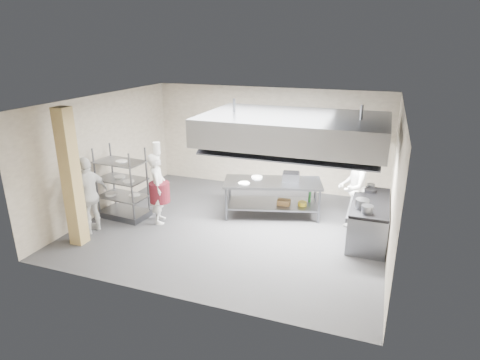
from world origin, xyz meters
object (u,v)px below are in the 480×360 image
(chef_plating, at_px, (89,195))
(stockpot, at_px, (362,204))
(chef_line, at_px, (352,187))
(cooking_range, at_px, (369,221))
(griddle, at_px, (291,177))
(island, at_px, (272,198))
(pass_rack, at_px, (122,183))
(chef_head, at_px, (158,188))

(chef_plating, distance_m, stockpot, 6.07)
(chef_line, height_order, chef_plating, chef_line)
(cooking_range, xyz_separation_m, griddle, (-1.97, 0.70, 0.59))
(island, height_order, cooking_range, island)
(cooking_range, bearing_deg, stockpot, -109.78)
(cooking_range, distance_m, griddle, 2.17)
(pass_rack, height_order, chef_plating, chef_plating)
(pass_rack, height_order, stockpot, pass_rack)
(island, bearing_deg, chef_plating, -163.56)
(cooking_range, bearing_deg, pass_rack, -171.63)
(cooking_range, bearing_deg, chef_line, 126.60)
(chef_plating, bearing_deg, griddle, 130.15)
(chef_plating, bearing_deg, pass_rack, 176.90)
(cooking_range, bearing_deg, chef_plating, -163.18)
(griddle, bearing_deg, island, -165.70)
(stockpot, bearing_deg, chef_plating, -166.95)
(cooking_range, height_order, chef_plating, chef_plating)
(island, relative_size, chef_line, 1.28)
(island, xyz_separation_m, chef_head, (-2.49, -1.33, 0.42))
(chef_line, relative_size, stockpot, 6.77)
(island, xyz_separation_m, chef_line, (1.90, 0.15, 0.49))
(chef_head, bearing_deg, pass_rack, 65.76)
(griddle, bearing_deg, chef_line, -12.88)
(griddle, relative_size, stockpot, 1.51)
(pass_rack, bearing_deg, stockpot, 8.88)
(chef_plating, distance_m, griddle, 4.83)
(pass_rack, bearing_deg, chef_plating, -96.70)
(chef_line, height_order, griddle, chef_line)
(chef_head, xyz_separation_m, chef_line, (4.39, 1.48, 0.08))
(island, distance_m, stockpot, 2.48)
(chef_head, height_order, chef_plating, chef_plating)
(island, height_order, pass_rack, pass_rack)
(stockpot, bearing_deg, griddle, 147.06)
(chef_line, relative_size, griddle, 4.48)
(pass_rack, height_order, chef_line, chef_line)
(griddle, xyz_separation_m, stockpot, (1.80, -1.17, -0.02))
(chef_head, height_order, griddle, chef_head)
(chef_head, distance_m, chef_plating, 1.57)
(griddle, height_order, stockpot, griddle)
(stockpot, bearing_deg, island, 156.39)
(pass_rack, relative_size, chef_line, 0.95)
(pass_rack, relative_size, stockpot, 6.41)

